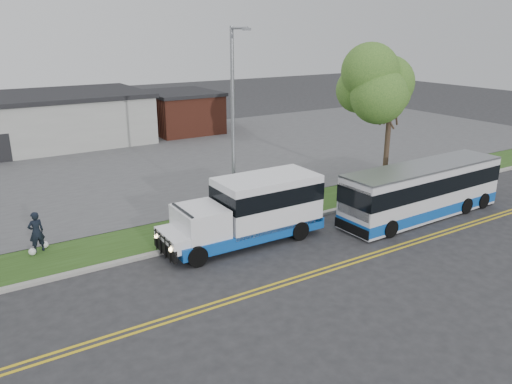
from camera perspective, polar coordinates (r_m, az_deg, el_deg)
ground at (r=22.28m, az=-5.62°, el=-7.06°), size 140.00×140.00×0.00m
lane_line_north at (r=19.28m, az=-0.34°, el=-11.20°), size 70.00×0.12×0.01m
lane_line_south at (r=19.06m, az=0.14°, el=-11.57°), size 70.00×0.12×0.01m
curb at (r=23.16m, az=-6.86°, el=-5.89°), size 80.00×0.30×0.15m
verge at (r=24.68m, az=-8.68°, el=-4.49°), size 80.00×3.30×0.10m
parking_lot at (r=37.44m, az=-17.48°, el=2.71°), size 80.00×25.00×0.10m
brick_wing at (r=48.78m, az=-8.53°, el=9.06°), size 6.30×7.30×3.90m
tree_east at (r=31.31m, az=15.26°, el=11.54°), size 5.20×5.20×8.33m
streetlight_near at (r=24.37m, az=-2.57°, el=8.13°), size 0.35×1.53×9.50m
shuttle_bus at (r=23.06m, az=-0.35°, el=-1.81°), size 7.80×2.68×2.97m
transit_bus at (r=27.49m, az=18.48°, el=0.14°), size 10.07×2.60×2.78m
pedestrian at (r=23.82m, az=-23.82°, el=-4.21°), size 0.75×0.58×1.85m
grocery_bag_left at (r=23.84m, az=-24.20°, el=-6.24°), size 0.32×0.32×0.32m
grocery_bag_right at (r=24.37m, az=-23.00°, el=-5.56°), size 0.32×0.32×0.32m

